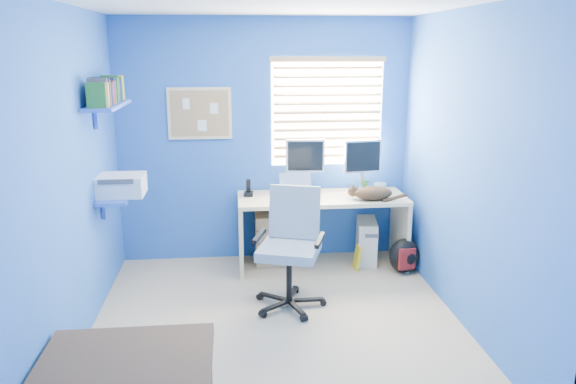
{
  "coord_description": "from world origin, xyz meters",
  "views": [
    {
      "loc": [
        -0.34,
        -4.14,
        2.19
      ],
      "look_at": [
        0.15,
        0.65,
        0.95
      ],
      "focal_mm": 35.0,
      "sensor_mm": 36.0,
      "label": 1
    }
  ],
  "objects": [
    {
      "name": "wall_left",
      "position": [
        -1.5,
        0.0,
        1.25
      ],
      "size": [
        0.01,
        3.2,
        2.5
      ],
      "primitive_type": "cube",
      "color": "#2760B0",
      "rests_on": "ground"
    },
    {
      "name": "yellow_book",
      "position": [
        0.91,
        1.12,
        0.12
      ],
      "size": [
        0.03,
        0.17,
        0.24
      ],
      "primitive_type": "cube",
      "color": "yellow",
      "rests_on": "floor"
    },
    {
      "name": "ceiling",
      "position": [
        0.0,
        0.0,
        2.5
      ],
      "size": [
        3.0,
        3.2,
        0.0
      ],
      "primitive_type": "cube",
      "color": "white",
      "rests_on": "wall_back"
    },
    {
      "name": "cd_spindle",
      "position": [
        1.21,
        1.46,
        0.78
      ],
      "size": [
        0.13,
        0.13,
        0.07
      ],
      "primitive_type": "cylinder",
      "color": "silver",
      "rests_on": "desk"
    },
    {
      "name": "laptop",
      "position": [
        0.32,
        1.24,
        0.85
      ],
      "size": [
        0.37,
        0.32,
        0.22
      ],
      "primitive_type": "cube",
      "rotation": [
        0.0,
        0.0,
        0.19
      ],
      "color": "silver",
      "rests_on": "desk"
    },
    {
      "name": "window_blinds",
      "position": [
        0.65,
        1.57,
        1.55
      ],
      "size": [
        1.15,
        0.05,
        1.1
      ],
      "color": "white",
      "rests_on": "ground"
    },
    {
      "name": "backpack",
      "position": [
        1.35,
        0.98,
        0.18
      ],
      "size": [
        0.35,
        0.29,
        0.36
      ],
      "primitive_type": "ellipsoid",
      "rotation": [
        0.0,
        0.0,
        0.22
      ],
      "color": "black",
      "rests_on": "floor"
    },
    {
      "name": "wall_right",
      "position": [
        1.5,
        0.0,
        1.25
      ],
      "size": [
        0.01,
        3.2,
        2.5
      ],
      "primitive_type": "cube",
      "color": "#2760B0",
      "rests_on": "ground"
    },
    {
      "name": "wall_back",
      "position": [
        0.0,
        1.6,
        1.25
      ],
      "size": [
        3.0,
        0.01,
        2.5
      ],
      "primitive_type": "cube",
      "color": "#2760B0",
      "rests_on": "ground"
    },
    {
      "name": "phone",
      "position": [
        -0.18,
        1.35,
        0.82
      ],
      "size": [
        0.1,
        0.12,
        0.17
      ],
      "primitive_type": "cube",
      "rotation": [
        0.0,
        0.0,
        -0.08
      ],
      "color": "black",
      "rests_on": "desk"
    },
    {
      "name": "corkboard",
      "position": [
        -0.65,
        1.58,
        1.55
      ],
      "size": [
        0.64,
        0.02,
        0.52
      ],
      "color": "#E4C983",
      "rests_on": "ground"
    },
    {
      "name": "floor",
      "position": [
        0.0,
        0.0,
        0.0
      ],
      "size": [
        3.0,
        3.2,
        0.0
      ],
      "primitive_type": "cube",
      "color": "tan",
      "rests_on": "ground"
    },
    {
      "name": "desk",
      "position": [
        0.56,
        1.26,
        0.37
      ],
      "size": [
        1.69,
        0.65,
        0.74
      ],
      "primitive_type": "cube",
      "color": "#E4C983",
      "rests_on": "floor"
    },
    {
      "name": "wall_shelves",
      "position": [
        -1.35,
        0.75,
        1.43
      ],
      "size": [
        0.42,
        0.9,
        1.05
      ],
      "color": "blue",
      "rests_on": "ground"
    },
    {
      "name": "office_chair",
      "position": [
        0.14,
        0.38,
        0.38
      ],
      "size": [
        0.75,
        0.75,
        1.03
      ],
      "color": "black",
      "rests_on": "floor"
    },
    {
      "name": "cat",
      "position": [
        1.03,
        1.06,
        0.81
      ],
      "size": [
        0.42,
        0.31,
        0.13
      ],
      "primitive_type": "ellipsoid",
      "rotation": [
        0.0,
        0.0,
        -0.32
      ],
      "color": "black",
      "rests_on": "desk"
    },
    {
      "name": "mug",
      "position": [
        1.03,
        1.45,
        0.79
      ],
      "size": [
        0.1,
        0.09,
        0.1
      ],
      "primitive_type": "imported",
      "color": "#266321",
      "rests_on": "desk"
    },
    {
      "name": "monitor_right",
      "position": [
        1.0,
        1.43,
        1.01
      ],
      "size": [
        0.41,
        0.18,
        0.54
      ],
      "primitive_type": "cube",
      "rotation": [
        0.0,
        0.0,
        0.15
      ],
      "color": "silver",
      "rests_on": "desk"
    },
    {
      "name": "tower_pc",
      "position": [
        1.05,
        1.32,
        0.23
      ],
      "size": [
        0.26,
        0.46,
        0.45
      ],
      "primitive_type": "cube",
      "rotation": [
        0.0,
        0.0,
        -0.15
      ],
      "color": "beige",
      "rests_on": "floor"
    },
    {
      "name": "wall_front",
      "position": [
        0.0,
        -1.6,
        1.25
      ],
      "size": [
        3.0,
        0.01,
        2.5
      ],
      "primitive_type": "cube",
      "color": "#2760B0",
      "rests_on": "ground"
    },
    {
      "name": "drawer_boxes",
      "position": [
        0.06,
        1.35,
        0.27
      ],
      "size": [
        0.35,
        0.28,
        0.54
      ],
      "primitive_type": "cube",
      "color": "tan",
      "rests_on": "floor"
    },
    {
      "name": "monitor_left",
      "position": [
        0.41,
        1.52,
        1.01
      ],
      "size": [
        0.41,
        0.16,
        0.54
      ],
      "primitive_type": "cube",
      "rotation": [
        0.0,
        0.0,
        -0.1
      ],
      "color": "silver",
      "rests_on": "desk"
    }
  ]
}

